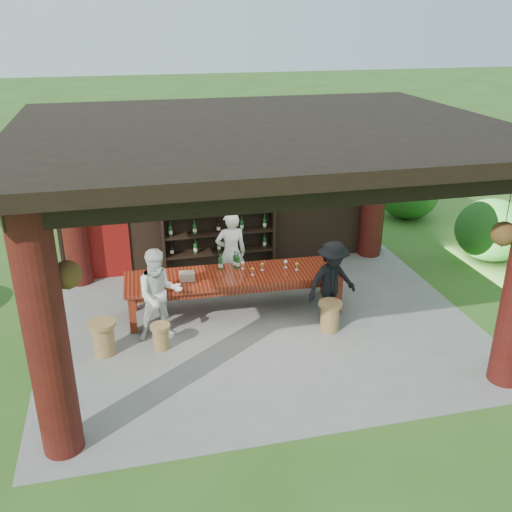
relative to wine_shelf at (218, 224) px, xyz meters
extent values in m
plane|color=#2D5119|center=(0.31, -2.45, -1.05)|extent=(90.00, 90.00, 0.00)
cube|color=slate|center=(0.31, -2.45, -1.10)|extent=(7.40, 5.90, 0.10)
cube|color=black|center=(0.31, 0.30, 0.60)|extent=(7.00, 0.18, 3.30)
cube|color=maroon|center=(-2.29, 0.20, -0.05)|extent=(0.95, 0.06, 2.00)
cylinder|color=#380C0A|center=(-2.84, -4.85, 0.60)|extent=(0.50, 0.50, 3.30)
cylinder|color=#380C0A|center=(-2.84, 0.10, 0.60)|extent=(0.50, 0.50, 3.30)
cylinder|color=#380C0A|center=(3.46, 0.10, 0.60)|extent=(0.50, 0.50, 3.30)
cube|color=black|center=(0.31, -4.85, 2.10)|extent=(6.70, 0.35, 0.35)
cube|color=black|center=(-2.84, -2.45, 2.10)|extent=(0.30, 5.20, 0.30)
cube|color=black|center=(3.46, -2.45, 2.10)|extent=(0.30, 5.20, 0.30)
cube|color=black|center=(0.31, -2.45, 2.35)|extent=(7.50, 6.00, 0.20)
cylinder|color=black|center=(-2.54, -4.65, 1.58)|extent=(0.01, 0.01, 0.75)
cone|color=black|center=(-2.54, -4.65, 1.12)|extent=(0.32, 0.32, 0.18)
sphere|color=#1E5919|center=(-2.54, -4.65, 1.23)|extent=(0.34, 0.34, 0.34)
cylinder|color=black|center=(3.16, -4.65, 1.58)|extent=(0.01, 0.01, 0.75)
cone|color=black|center=(3.16, -4.65, 1.12)|extent=(0.32, 0.32, 0.18)
sphere|color=#1E5919|center=(3.16, -4.65, 1.23)|extent=(0.34, 0.34, 0.34)
cube|color=#58130C|center=(-0.03, -1.85, -0.34)|extent=(3.92, 1.15, 0.08)
cube|color=#58130C|center=(-0.03, -1.85, -0.44)|extent=(3.71, 0.99, 0.12)
cube|color=#58130C|center=(-1.87, -2.18, -0.71)|extent=(0.12, 0.12, 0.67)
cube|color=#58130C|center=(1.77, -2.32, -0.71)|extent=(0.12, 0.12, 0.67)
cube|color=#58130C|center=(-1.84, -1.38, -0.71)|extent=(0.12, 0.12, 0.67)
cube|color=#58130C|center=(1.80, -1.52, -0.71)|extent=(0.12, 0.12, 0.67)
cylinder|color=olive|center=(-1.46, -2.81, -0.86)|extent=(0.26, 0.26, 0.38)
cylinder|color=olive|center=(-1.46, -2.81, -0.64)|extent=(0.33, 0.33, 0.05)
cylinder|color=olive|center=(1.41, -2.89, -0.81)|extent=(0.32, 0.32, 0.47)
cylinder|color=olive|center=(1.41, -2.89, -0.54)|extent=(0.41, 0.41, 0.06)
cylinder|color=olive|center=(-2.35, -2.75, -0.80)|extent=(0.34, 0.34, 0.51)
cylinder|color=olive|center=(-2.35, -2.75, -0.51)|extent=(0.44, 0.44, 0.07)
imported|color=white|center=(0.06, -1.03, -0.23)|extent=(0.60, 0.39, 1.64)
imported|color=silver|center=(-1.41, -2.43, -0.26)|extent=(0.84, 0.69, 1.58)
imported|color=black|center=(1.54, -2.57, -0.30)|extent=(1.08, 0.79, 1.50)
cube|color=#BF6672|center=(-0.89, -1.89, -0.23)|extent=(0.27, 0.19, 0.14)
ellipsoid|color=#194C14|center=(5.93, -0.77, -0.47)|extent=(1.59, 1.59, 1.35)
ellipsoid|color=#194C14|center=(5.47, 2.22, -0.47)|extent=(1.60, 1.60, 1.36)
camera|label=1|loc=(-1.80, -10.92, 4.00)|focal=40.00mm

